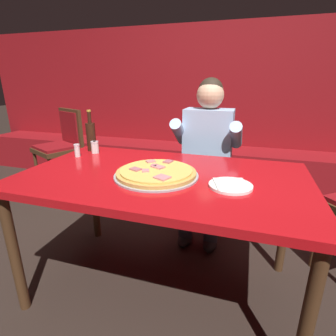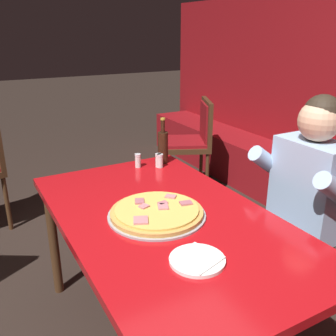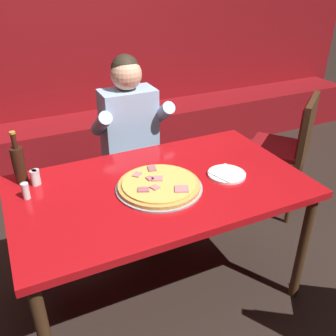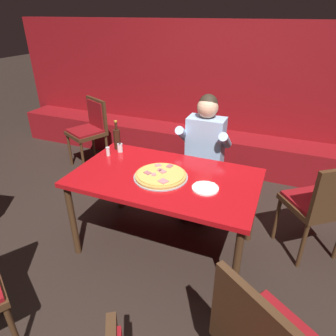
# 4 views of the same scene
# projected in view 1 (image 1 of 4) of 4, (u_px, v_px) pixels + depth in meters

# --- Properties ---
(ground_plane) EXTENTS (24.00, 24.00, 0.00)m
(ground_plane) POSITION_uv_depth(u_px,v_px,m) (163.00, 286.00, 1.68)
(ground_plane) COLOR black
(booth_wall_panel) EXTENTS (6.80, 0.16, 1.90)m
(booth_wall_panel) POSITION_uv_depth(u_px,v_px,m) (217.00, 105.00, 3.35)
(booth_wall_panel) COLOR maroon
(booth_wall_panel) RESTS_ON ground_plane
(booth_bench) EXTENTS (6.46, 0.48, 0.46)m
(booth_bench) POSITION_uv_depth(u_px,v_px,m) (210.00, 166.00, 3.29)
(booth_bench) COLOR maroon
(booth_bench) RESTS_ON ground_plane
(main_dining_table) EXTENTS (1.55, 0.90, 0.76)m
(main_dining_table) POSITION_uv_depth(u_px,v_px,m) (162.00, 187.00, 1.46)
(main_dining_table) COLOR #422816
(main_dining_table) RESTS_ON ground_plane
(pizza) EXTENTS (0.45, 0.45, 0.05)m
(pizza) POSITION_uv_depth(u_px,v_px,m) (156.00, 173.00, 1.40)
(pizza) COLOR #9E9EA3
(pizza) RESTS_ON main_dining_table
(plate_white_paper) EXTENTS (0.21, 0.21, 0.02)m
(plate_white_paper) POSITION_uv_depth(u_px,v_px,m) (231.00, 185.00, 1.26)
(plate_white_paper) COLOR white
(plate_white_paper) RESTS_ON main_dining_table
(beer_bottle) EXTENTS (0.07, 0.07, 0.29)m
(beer_bottle) POSITION_uv_depth(u_px,v_px,m) (91.00, 135.00, 1.89)
(beer_bottle) COLOR black
(beer_bottle) RESTS_ON main_dining_table
(shaker_red_pepper_flakes) EXTENTS (0.04, 0.04, 0.09)m
(shaker_red_pepper_flakes) POSITION_uv_depth(u_px,v_px,m) (94.00, 148.00, 1.84)
(shaker_red_pepper_flakes) COLOR silver
(shaker_red_pepper_flakes) RESTS_ON main_dining_table
(shaker_oregano) EXTENTS (0.04, 0.04, 0.09)m
(shaker_oregano) POSITION_uv_depth(u_px,v_px,m) (96.00, 148.00, 1.84)
(shaker_oregano) COLOR silver
(shaker_oregano) RESTS_ON main_dining_table
(shaker_parmesan) EXTENTS (0.04, 0.04, 0.09)m
(shaker_parmesan) POSITION_uv_depth(u_px,v_px,m) (77.00, 151.00, 1.75)
(shaker_parmesan) COLOR silver
(shaker_parmesan) RESTS_ON main_dining_table
(diner_seated_blue_shirt) EXTENTS (0.53, 0.53, 1.27)m
(diner_seated_blue_shirt) POSITION_uv_depth(u_px,v_px,m) (206.00, 153.00, 2.07)
(diner_seated_blue_shirt) COLOR black
(diner_seated_blue_shirt) RESTS_ON ground_plane
(dining_chair_side_aisle) EXTENTS (0.58, 0.58, 0.94)m
(dining_chair_side_aisle) POSITION_uv_depth(u_px,v_px,m) (63.00, 142.00, 3.04)
(dining_chair_side_aisle) COLOR #422816
(dining_chair_side_aisle) RESTS_ON ground_plane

